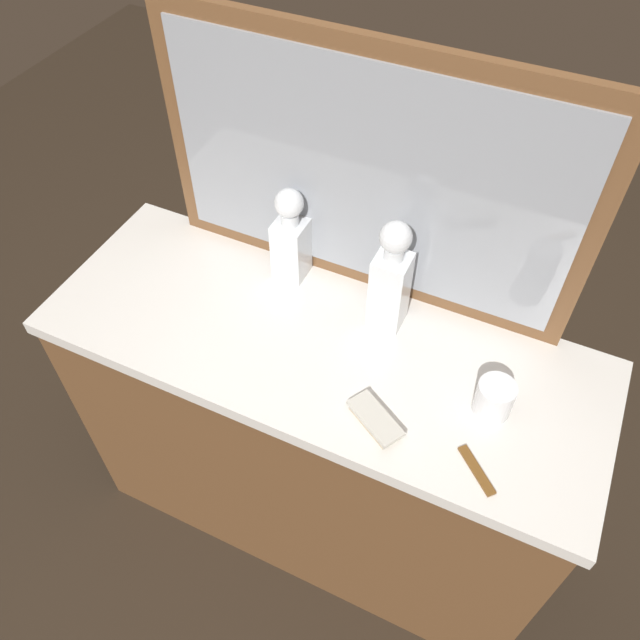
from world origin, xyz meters
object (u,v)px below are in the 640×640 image
at_px(crystal_tumbler_far_left, 494,399).
at_px(crystal_decanter_front, 390,285).
at_px(crystal_decanter_rear, 291,242).
at_px(tortoiseshell_comb, 477,470).
at_px(silver_brush_left, 375,420).

bearing_deg(crystal_tumbler_far_left, crystal_decanter_front, 154.34).
bearing_deg(crystal_decanter_rear, tortoiseshell_comb, -30.46).
distance_m(crystal_tumbler_far_left, silver_brush_left, 0.26).
distance_m(silver_brush_left, tortoiseshell_comb, 0.23).
bearing_deg(silver_brush_left, crystal_decanter_front, 106.70).
bearing_deg(tortoiseshell_comb, crystal_decanter_front, 136.24).
xyz_separation_m(crystal_decanter_rear, silver_brush_left, (0.37, -0.33, -0.09)).
distance_m(crystal_decanter_rear, crystal_tumbler_far_left, 0.61).
xyz_separation_m(crystal_decanter_rear, crystal_tumbler_far_left, (0.58, -0.19, -0.07)).
height_order(crystal_tumbler_far_left, tortoiseshell_comb, crystal_tumbler_far_left).
bearing_deg(silver_brush_left, tortoiseshell_comb, -4.27).
bearing_deg(tortoiseshell_comb, crystal_tumbler_far_left, 95.10).
xyz_separation_m(crystal_decanter_front, silver_brush_left, (0.08, -0.28, -0.11)).
relative_size(crystal_tumbler_far_left, silver_brush_left, 0.59).
xyz_separation_m(silver_brush_left, tortoiseshell_comb, (0.23, -0.02, -0.01)).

